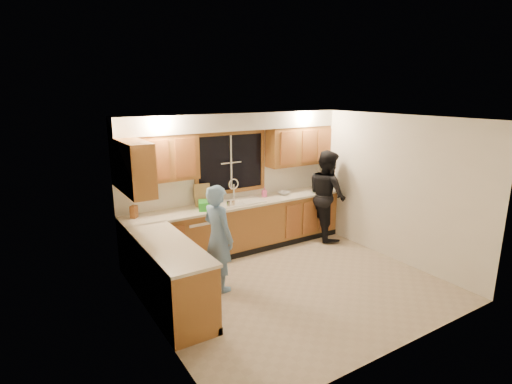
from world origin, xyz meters
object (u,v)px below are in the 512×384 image
stove (185,295)px  man (218,238)px  soap_bottle (264,192)px  woman (327,195)px  dish_crate (208,205)px  dishwasher (197,238)px  bowl (284,193)px  sink (239,205)px  knife_block (134,212)px

stove → man: (0.82, 0.71, 0.34)m
soap_bottle → woman: bearing=-19.6°
stove → dish_crate: size_ratio=2.86×
woman → dish_crate: bearing=96.6°
man → dish_crate: 1.08m
dishwasher → bowl: size_ratio=3.67×
bowl → dish_crate: bearing=-175.7°
woman → sink: bearing=91.4°
sink → stove: bearing=-134.6°
dish_crate → soap_bottle: size_ratio=1.74×
knife_block → bowl: 2.86m
dishwasher → dish_crate: bearing=-24.7°
man → knife_block: size_ratio=8.14×
knife_block → bowl: knife_block is taller
stove → knife_block: (-0.05, 1.92, 0.57)m
dishwasher → knife_block: 1.18m
stove → bowl: bearing=33.3°
dish_crate → bowl: bearing=4.3°
dishwasher → dish_crate: (0.19, -0.09, 0.58)m
stove → bowl: (2.81, 1.85, 0.50)m
dishwasher → soap_bottle: bearing=3.8°
stove → dish_crate: 2.14m
woman → bowl: size_ratio=7.91×
soap_bottle → dish_crate: bearing=-171.7°
dishwasher → knife_block: knife_block is taller
woman → bowl: bearing=77.0°
sink → stove: size_ratio=0.96×
sink → dishwasher: 0.96m
dishwasher → dish_crate: dish_crate is taller
man → woman: (2.77, 0.77, 0.09)m
sink → dishwasher: sink is taller
sink → dish_crate: sink is taller
man → knife_block: man is taller
sink → woman: woman is taller
man → bowl: (1.99, 1.13, 0.15)m
sink → soap_bottle: size_ratio=4.75×
sink → knife_block: sink is taller
sink → man: bearing=-131.5°
woman → dish_crate: (-2.45, 0.24, 0.11)m
stove → soap_bottle: soap_bottle is taller
sink → bowl: sink is taller
woman → dish_crate: size_ratio=5.61×
sink → knife_block: (-1.85, 0.10, 0.15)m
dish_crate → soap_bottle: soap_bottle is taller
man → sink: bearing=-53.4°
stove → knife_block: 2.01m
sink → bowl: bearing=1.3°
dishwasher → knife_block: (-1.00, 0.11, 0.61)m
sink → knife_block: 1.86m
stove → bowl: size_ratio=4.03×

